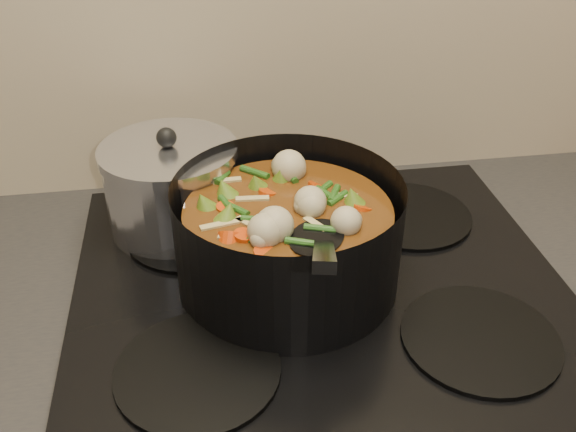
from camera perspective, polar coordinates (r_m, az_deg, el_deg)
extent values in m
cube|color=black|center=(0.85, 2.79, -8.27)|extent=(2.64, 0.64, 0.05)
cube|color=black|center=(0.83, 2.85, -6.46)|extent=(0.62, 0.54, 0.02)
cylinder|color=black|center=(0.71, -8.03, -13.43)|extent=(0.18, 0.18, 0.01)
cylinder|color=black|center=(0.77, 16.71, -10.36)|extent=(0.18, 0.18, 0.01)
cylinder|color=black|center=(0.91, -8.62, -1.60)|extent=(0.18, 0.18, 0.01)
cylinder|color=black|center=(0.96, 10.74, 0.07)|extent=(0.18, 0.18, 0.01)
cylinder|color=black|center=(0.79, 0.00, -1.64)|extent=(0.36, 0.36, 0.14)
cylinder|color=black|center=(0.83, 0.00, -5.33)|extent=(0.27, 0.27, 0.01)
cylinder|color=#57270F|center=(0.79, 0.00, -2.33)|extent=(0.25, 0.25, 0.10)
cylinder|color=#D53D0A|center=(0.77, 2.72, 0.62)|extent=(0.03, 0.03, 0.03)
cylinder|color=#D53D0A|center=(0.82, 1.59, 2.75)|extent=(0.04, 0.04, 0.03)
cylinder|color=#D53D0A|center=(0.83, -4.35, 3.07)|extent=(0.04, 0.04, 0.03)
cylinder|color=#D53D0A|center=(0.76, -3.81, -0.06)|extent=(0.03, 0.03, 0.03)
cylinder|color=#D53D0A|center=(0.70, -1.86, -3.03)|extent=(0.04, 0.03, 0.03)
cylinder|color=#D53D0A|center=(0.75, 2.01, -0.70)|extent=(0.04, 0.04, 0.03)
cylinder|color=#D53D0A|center=(0.79, 4.66, 1.11)|extent=(0.03, 0.04, 0.03)
cylinder|color=#D53D0A|center=(0.85, 1.43, 3.80)|extent=(0.03, 0.03, 0.03)
cylinder|color=#D53D0A|center=(0.80, -2.78, 1.73)|extent=(0.04, 0.04, 0.03)
sphere|color=tan|center=(0.77, 4.30, 1.53)|extent=(0.04, 0.04, 0.04)
sphere|color=tan|center=(0.81, 0.00, 3.36)|extent=(0.04, 0.04, 0.04)
sphere|color=tan|center=(0.77, -4.30, 1.53)|extent=(0.04, 0.04, 0.04)
sphere|color=tan|center=(0.72, -1.42, -1.19)|extent=(0.04, 0.04, 0.04)
sphere|color=tan|center=(0.74, 4.05, 0.11)|extent=(0.04, 0.04, 0.04)
sphere|color=tan|center=(0.80, 2.41, 2.98)|extent=(0.04, 0.04, 0.04)
cone|color=#5B781E|center=(0.70, -1.97, -2.44)|extent=(0.04, 0.04, 0.03)
cone|color=#5B781E|center=(0.74, 5.55, -0.60)|extent=(0.04, 0.04, 0.03)
cone|color=#5B781E|center=(0.82, 3.21, 3.30)|extent=(0.04, 0.04, 0.03)
cone|color=#5B781E|center=(0.81, -4.05, 2.96)|extent=(0.04, 0.04, 0.03)
cone|color=#5B781E|center=(0.73, -5.01, -1.16)|extent=(0.04, 0.04, 0.03)
cone|color=#5B781E|center=(0.71, 3.08, -2.16)|extent=(0.04, 0.04, 0.03)
cylinder|color=#2B5B1A|center=(0.80, 1.80, 2.07)|extent=(0.01, 0.04, 0.01)
cylinder|color=#2B5B1A|center=(0.85, -1.04, 4.17)|extent=(0.03, 0.03, 0.01)
cylinder|color=#2B5B1A|center=(0.81, -4.51, 2.47)|extent=(0.04, 0.02, 0.01)
cylinder|color=#2B5B1A|center=(0.76, -4.49, 0.33)|extent=(0.02, 0.04, 0.01)
cylinder|color=#2B5B1A|center=(0.74, -1.91, -0.71)|extent=(0.02, 0.04, 0.01)
cylinder|color=#2B5B1A|center=(0.69, 1.39, -3.47)|extent=(0.04, 0.02, 0.01)
cylinder|color=#2B5B1A|center=(0.73, 5.02, -1.13)|extent=(0.03, 0.03, 0.01)
cylinder|color=#2B5B1A|center=(0.78, 4.37, 1.17)|extent=(0.01, 0.04, 0.01)
cylinder|color=#2B5B1A|center=(0.80, 1.73, 2.10)|extent=(0.03, 0.03, 0.01)
cylinder|color=#2B5B1A|center=(0.85, -1.22, 4.15)|extent=(0.04, 0.02, 0.01)
cylinder|color=#2B5B1A|center=(0.81, -4.61, 2.40)|extent=(0.02, 0.04, 0.01)
cylinder|color=#2B5B1A|center=(0.76, -4.47, 0.27)|extent=(0.03, 0.04, 0.01)
cylinder|color=#2B5B1A|center=(0.74, -1.83, -0.74)|extent=(0.04, 0.02, 0.01)
cylinder|color=#2B5B1A|center=(0.69, 1.60, -3.44)|extent=(0.03, 0.03, 0.01)
cylinder|color=#2B5B1A|center=(0.73, 5.11, -1.05)|extent=(0.01, 0.04, 0.01)
cube|color=tan|center=(0.79, -4.49, 1.88)|extent=(0.04, 0.01, 0.00)
cube|color=tan|center=(0.73, -3.75, -1.42)|extent=(0.02, 0.04, 0.00)
cube|color=tan|center=(0.72, 2.71, -1.87)|extent=(0.04, 0.03, 0.00)
cube|color=tan|center=(0.78, 4.97, 1.27)|extent=(0.04, 0.03, 0.00)
cube|color=tan|center=(0.82, 0.45, 3.28)|extent=(0.03, 0.04, 0.00)
cube|color=tan|center=(0.79, -4.62, 1.75)|extent=(0.04, 0.02, 0.00)
cube|color=tan|center=(0.72, -3.54, -1.53)|extent=(0.01, 0.04, 0.00)
ellipsoid|color=black|center=(0.72, 2.57, -2.05)|extent=(0.09, 0.10, 0.01)
cube|color=black|center=(0.61, 3.21, -3.48)|extent=(0.05, 0.17, 0.10)
cylinder|color=silver|center=(0.91, -10.22, 2.13)|extent=(0.18, 0.18, 0.11)
cylinder|color=silver|center=(0.88, -10.62, 5.67)|extent=(0.19, 0.19, 0.01)
sphere|color=black|center=(0.87, -10.76, 6.86)|extent=(0.03, 0.03, 0.03)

